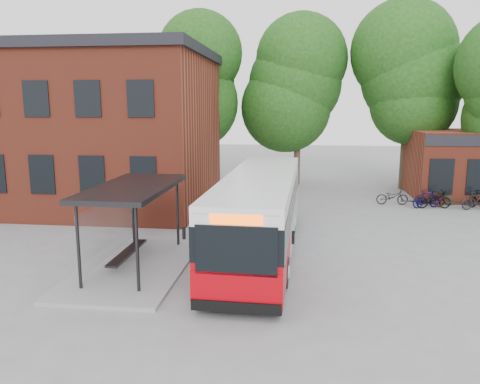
# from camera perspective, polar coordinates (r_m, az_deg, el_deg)

# --- Properties ---
(ground) EXTENTS (100.00, 100.00, 0.00)m
(ground) POSITION_cam_1_polar(r_m,az_deg,el_deg) (16.90, 3.37, -8.55)
(ground) COLOR slate
(station_building) EXTENTS (18.40, 10.40, 8.50)m
(station_building) POSITION_cam_1_polar(r_m,az_deg,el_deg) (28.60, -22.48, 7.21)
(station_building) COLOR maroon
(station_building) RESTS_ON ground
(bus_shelter) EXTENTS (3.60, 7.00, 2.90)m
(bus_shelter) POSITION_cam_1_polar(r_m,az_deg,el_deg) (16.42, -12.72, -4.09)
(bus_shelter) COLOR black
(bus_shelter) RESTS_ON ground
(bike_rail) EXTENTS (5.20, 0.10, 0.38)m
(bike_rail) POSITION_cam_1_polar(r_m,az_deg,el_deg) (27.77, 24.21, -1.46)
(bike_rail) COLOR black
(bike_rail) RESTS_ON ground
(tree_0) EXTENTS (7.92, 7.92, 11.00)m
(tree_0) POSITION_cam_1_polar(r_m,az_deg,el_deg) (32.69, -5.47, 10.47)
(tree_0) COLOR #173F11
(tree_0) RESTS_ON ground
(tree_1) EXTENTS (7.92, 7.92, 10.40)m
(tree_1) POSITION_cam_1_polar(r_m,az_deg,el_deg) (32.95, 7.09, 9.92)
(tree_1) COLOR #173F11
(tree_1) RESTS_ON ground
(tree_2) EXTENTS (7.92, 7.92, 11.00)m
(tree_2) POSITION_cam_1_polar(r_m,az_deg,el_deg) (32.72, 19.65, 9.92)
(tree_2) COLOR #173F11
(tree_2) RESTS_ON ground
(city_bus) EXTENTS (2.87, 11.89, 3.00)m
(city_bus) POSITION_cam_1_polar(r_m,az_deg,el_deg) (17.62, 2.50, -2.66)
(city_bus) COLOR #AD020B
(city_bus) RESTS_ON ground
(bicycle_0) EXTENTS (1.77, 0.68, 0.92)m
(bicycle_0) POSITION_cam_1_polar(r_m,az_deg,el_deg) (27.61, 18.05, -0.54)
(bicycle_0) COLOR black
(bicycle_0) RESTS_ON ground
(bicycle_1) EXTENTS (1.73, 1.03, 1.01)m
(bicycle_1) POSITION_cam_1_polar(r_m,az_deg,el_deg) (27.30, 21.77, -0.80)
(bicycle_1) COLOR #050B3C
(bicycle_1) RESTS_ON ground
(bicycle_2) EXTENTS (1.91, 0.85, 0.97)m
(bicycle_2) POSITION_cam_1_polar(r_m,az_deg,el_deg) (27.37, 22.54, -0.87)
(bicycle_2) COLOR black
(bicycle_2) RESTS_ON ground
(bicycle_3) EXTENTS (1.61, 1.03, 0.94)m
(bicycle_3) POSITION_cam_1_polar(r_m,az_deg,el_deg) (27.90, 22.12, -0.66)
(bicycle_3) COLOR #50100A
(bicycle_3) RESTS_ON ground
(bicycle_4) EXTENTS (1.77, 1.03, 0.88)m
(bicycle_4) POSITION_cam_1_polar(r_m,az_deg,el_deg) (28.44, 22.92, -0.58)
(bicycle_4) COLOR #0F3319
(bicycle_4) RESTS_ON ground
(bicycle_5) EXTENTS (1.71, 0.86, 0.99)m
(bicycle_5) POSITION_cam_1_polar(r_m,az_deg,el_deg) (27.95, 26.85, -0.96)
(bicycle_5) COLOR black
(bicycle_5) RESTS_ON ground
(bicycle_7) EXTENTS (1.68, 1.08, 0.98)m
(bicycle_7) POSITION_cam_1_polar(r_m,az_deg,el_deg) (28.82, 27.24, -0.69)
(bicycle_7) COLOR black
(bicycle_7) RESTS_ON ground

